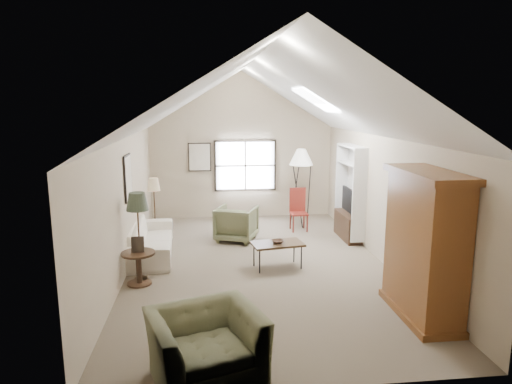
{
  "coord_description": "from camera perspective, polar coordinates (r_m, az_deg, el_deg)",
  "views": [
    {
      "loc": [
        -1.0,
        -8.49,
        3.15
      ],
      "look_at": [
        0.0,
        0.4,
        1.4
      ],
      "focal_mm": 32.0,
      "sensor_mm": 36.0,
      "label": 1
    }
  ],
  "objects": [
    {
      "name": "skylight",
      "position": [
        9.67,
        7.49,
        11.39
      ],
      "size": [
        0.8,
        1.2,
        0.52
      ],
      "primitive_type": null,
      "color": "white",
      "rests_on": "room_shell"
    },
    {
      "name": "side_table",
      "position": [
        8.39,
        -14.44,
        -9.21
      ],
      "size": [
        0.62,
        0.62,
        0.59
      ],
      "primitive_type": "cylinder",
      "rotation": [
        0.0,
        0.0,
        0.05
      ],
      "color": "#3E2A19",
      "rests_on": "ground"
    },
    {
      "name": "wall_art",
      "position": [
        10.57,
        -11.14,
        3.12
      ],
      "size": [
        1.97,
        3.71,
        0.88
      ],
      "color": "black",
      "rests_on": "room_shell"
    },
    {
      "name": "tv_alcove",
      "position": [
        10.82,
        11.69,
        0.18
      ],
      "size": [
        0.32,
        1.3,
        2.1
      ],
      "primitive_type": "cube",
      "color": "white",
      "rests_on": "ground"
    },
    {
      "name": "armoire",
      "position": [
        7.17,
        20.34,
        -6.27
      ],
      "size": [
        0.6,
        1.5,
        2.2
      ],
      "primitive_type": "cube",
      "color": "brown",
      "rests_on": "ground"
    },
    {
      "name": "armchair_near",
      "position": [
        5.57,
        -6.28,
        -18.63
      ],
      "size": [
        1.51,
        1.41,
        0.8
      ],
      "primitive_type": "imported",
      "rotation": [
        0.0,
        0.0,
        0.32
      ],
      "color": "#616245",
      "rests_on": "ground"
    },
    {
      "name": "tv_panel",
      "position": [
        10.86,
        11.54,
        -1.01
      ],
      "size": [
        0.05,
        0.9,
        0.55
      ],
      "primitive_type": "cube",
      "color": "black",
      "rests_on": "media_console"
    },
    {
      "name": "sofa",
      "position": [
        9.88,
        -13.19,
        -5.74
      ],
      "size": [
        1.04,
        2.4,
        0.69
      ],
      "primitive_type": "imported",
      "rotation": [
        0.0,
        0.0,
        1.62
      ],
      "color": "#EDE4CC",
      "rests_on": "ground"
    },
    {
      "name": "media_console",
      "position": [
        11.0,
        11.42,
        -4.17
      ],
      "size": [
        0.34,
        1.18,
        0.6
      ],
      "primitive_type": "cube",
      "color": "#382316",
      "rests_on": "ground"
    },
    {
      "name": "tan_lamp",
      "position": [
        10.93,
        -12.56,
        -1.95
      ],
      "size": [
        0.31,
        0.31,
        1.48
      ],
      "primitive_type": null,
      "rotation": [
        0.0,
        0.0,
        0.05
      ],
      "color": "tan",
      "rests_on": "ground"
    },
    {
      "name": "side_chair",
      "position": [
        11.43,
        5.39,
        -2.23
      ],
      "size": [
        0.42,
        0.42,
        1.06
      ],
      "primitive_type": "cube",
      "rotation": [
        0.0,
        0.0,
        0.02
      ],
      "color": "maroon",
      "rests_on": "ground"
    },
    {
      "name": "armchair_far",
      "position": [
        10.61,
        -2.45,
        -3.95
      ],
      "size": [
        1.12,
        1.14,
        0.8
      ],
      "primitive_type": "imported",
      "rotation": [
        0.0,
        0.0,
        2.77
      ],
      "color": "#626949",
      "rests_on": "ground"
    },
    {
      "name": "room_shell",
      "position": [
        8.55,
        0.3,
        11.45
      ],
      "size": [
        5.01,
        8.01,
        4.0
      ],
      "color": "#706250",
      "rests_on": "ground"
    },
    {
      "name": "tripod_lamp",
      "position": [
        11.78,
        5.6,
        0.61
      ],
      "size": [
        0.74,
        0.74,
        2.04
      ],
      "primitive_type": null,
      "rotation": [
        0.0,
        0.0,
        -0.29
      ],
      "color": "white",
      "rests_on": "ground"
    },
    {
      "name": "dark_lamp",
      "position": [
        8.41,
        -14.42,
        -5.37
      ],
      "size": [
        0.41,
        0.41,
        1.64
      ],
      "primitive_type": null,
      "rotation": [
        0.0,
        0.0,
        0.05
      ],
      "color": "#272E20",
      "rests_on": "ground"
    },
    {
      "name": "window",
      "position": [
        12.62,
        -1.35,
        3.32
      ],
      "size": [
        1.72,
        0.08,
        1.42
      ],
      "primitive_type": "cube",
      "color": "black",
      "rests_on": "room_shell"
    },
    {
      "name": "coffee_table",
      "position": [
        8.93,
        2.7,
        -7.9
      ],
      "size": [
        1.05,
        0.7,
        0.5
      ],
      "primitive_type": "cube",
      "rotation": [
        0.0,
        0.0,
        0.17
      ],
      "color": "#382917",
      "rests_on": "ground"
    },
    {
      "name": "bowl",
      "position": [
        8.84,
        2.71,
        -6.2
      ],
      "size": [
        0.27,
        0.27,
        0.06
      ],
      "primitive_type": "imported",
      "rotation": [
        0.0,
        0.0,
        0.17
      ],
      "color": "#3C2718",
      "rests_on": "coffee_table"
    }
  ]
}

